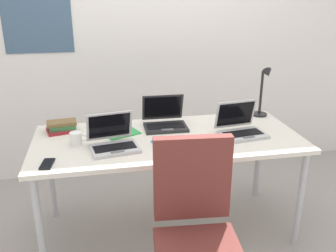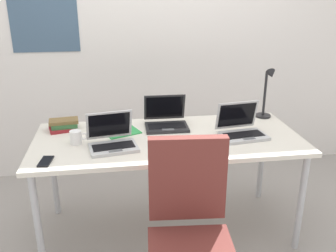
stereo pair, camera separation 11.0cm
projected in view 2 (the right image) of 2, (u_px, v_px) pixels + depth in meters
The scene contains 14 objects.
ground_plane at pixel (168, 228), 2.78m from camera, with size 12.00×12.00×0.00m, color gray.
wall_back at pixel (150, 34), 3.34m from camera, with size 6.00×0.13×2.60m.
desk at pixel (168, 145), 2.54m from camera, with size 1.80×0.80×0.74m.
desk_lamp at pixel (267, 94), 2.82m from camera, with size 0.12×0.18×0.40m.
laptop_back_left at pixel (112, 140), 2.35m from camera, with size 0.33×0.31×0.22m.
laptop_near_mouse at pixel (242, 129), 2.53m from camera, with size 0.33×0.29×0.22m.
laptop_near_lamp at pixel (166, 121), 2.69m from camera, with size 0.31×0.28×0.22m.
computer_mouse at pixel (226, 118), 2.84m from camera, with size 0.06×0.10×0.03m, color black.
cell_phone at pixel (46, 161), 2.16m from camera, with size 0.06×0.14×0.01m, color black.
book_stack at pixel (63, 125), 2.64m from camera, with size 0.22×0.18×0.08m.
paper_folder_front_right at pixel (118, 129), 2.65m from camera, with size 0.23×0.31×0.01m, color green.
paper_folder_by_keyboard at pixel (173, 148), 2.34m from camera, with size 0.23×0.31×0.01m, color #338CC6.
coffee_mug at pixel (76, 137), 2.40m from camera, with size 0.11×0.08×0.09m.
office_chair at pixel (190, 250), 1.95m from camera, with size 0.52×0.56×0.97m.
Camera 2 is at (-0.34, -2.31, 1.69)m, focal length 39.72 mm.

